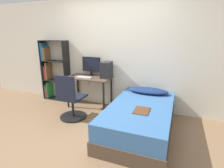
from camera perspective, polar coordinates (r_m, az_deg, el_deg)
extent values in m
plane|color=#846647|center=(3.18, -8.69, -16.39)|extent=(14.00, 14.00, 0.00)
cube|color=silver|center=(4.07, 1.20, 9.67)|extent=(8.00, 0.05, 2.50)
cube|color=brown|center=(4.11, -7.48, 2.16)|extent=(1.03, 0.56, 0.02)
cylinder|color=black|center=(4.27, -14.30, -2.83)|extent=(0.04, 0.04, 0.71)
cylinder|color=black|center=(3.82, -2.76, -4.55)|extent=(0.04, 0.04, 0.71)
cylinder|color=black|center=(4.63, -11.05, -1.18)|extent=(0.04, 0.04, 0.71)
cylinder|color=black|center=(4.22, -0.23, -2.55)|extent=(0.04, 0.04, 0.71)
cube|color=black|center=(5.04, -21.11, 4.32)|extent=(0.02, 0.28, 1.55)
cube|color=black|center=(4.59, -14.45, 3.86)|extent=(0.02, 0.28, 1.55)
cube|color=black|center=(5.00, -17.20, -4.51)|extent=(0.70, 0.28, 0.02)
cube|color=black|center=(4.86, -17.68, 1.16)|extent=(0.70, 0.28, 0.02)
cube|color=black|center=(4.76, -18.19, 7.11)|extent=(0.70, 0.28, 0.02)
cube|color=black|center=(4.72, -18.73, 13.25)|extent=(0.70, 0.28, 0.02)
cube|color=teal|center=(5.15, -20.23, -2.00)|extent=(0.03, 0.24, 0.36)
cube|color=red|center=(5.13, -19.90, -2.25)|extent=(0.04, 0.24, 0.32)
cube|color=green|center=(5.09, -19.64, -1.74)|extent=(0.02, 0.24, 0.43)
cube|color=black|center=(5.02, -20.73, 3.69)|extent=(0.04, 0.24, 0.38)
cube|color=red|center=(4.99, -20.29, 3.42)|extent=(0.04, 0.24, 0.34)
cube|color=brown|center=(4.95, -19.93, 4.01)|extent=(0.03, 0.24, 0.45)
cube|color=#2870B7|center=(4.95, -21.36, 9.83)|extent=(0.03, 0.24, 0.44)
cube|color=teal|center=(4.93, -20.99, 9.38)|extent=(0.03, 0.24, 0.37)
cube|color=brown|center=(4.90, -20.61, 9.15)|extent=(0.04, 0.24, 0.33)
cylinder|color=black|center=(3.85, -12.46, -10.28)|extent=(0.55, 0.55, 0.03)
cylinder|color=black|center=(3.76, -12.66, -7.32)|extent=(0.05, 0.05, 0.40)
cube|color=black|center=(3.68, -12.86, -4.16)|extent=(0.48, 0.48, 0.04)
cube|color=black|center=(3.43, -15.19, -1.28)|extent=(0.43, 0.04, 0.47)
cube|color=#4C3D2D|center=(3.27, 9.07, -13.12)|extent=(1.08, 1.92, 0.23)
cube|color=#38669E|center=(3.16, 9.26, -9.13)|extent=(1.05, 1.88, 0.28)
ellipsoid|color=navy|center=(3.73, 11.71, -2.13)|extent=(0.82, 0.36, 0.11)
cube|color=#56331E|center=(2.88, 9.66, -8.54)|extent=(0.24, 0.32, 0.01)
cylinder|color=black|center=(4.27, -6.69, 2.93)|extent=(0.16, 0.16, 0.01)
cylinder|color=black|center=(4.26, -6.71, 3.63)|extent=(0.04, 0.04, 0.10)
cube|color=black|center=(4.23, -6.77, 6.42)|extent=(0.47, 0.01, 0.34)
cube|color=black|center=(4.22, -6.83, 6.40)|extent=(0.45, 0.01, 0.32)
cube|color=silver|center=(4.04, -8.99, 2.17)|extent=(0.35, 0.14, 0.02)
cube|color=#232328|center=(3.98, -1.84, 4.67)|extent=(0.19, 0.33, 0.36)
cube|color=black|center=(4.32, -12.65, 2.80)|extent=(0.07, 0.14, 0.01)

